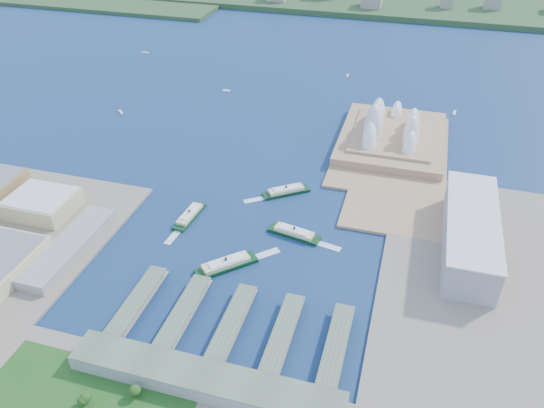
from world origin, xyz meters
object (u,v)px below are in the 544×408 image
(opera_house, at_px, (394,121))
(ferry_c, at_px, (226,263))
(ferry_b, at_px, (286,190))
(ferry_d, at_px, (294,231))
(ferry_a, at_px, (189,214))
(toaster_building, at_px, (470,233))

(opera_house, bearing_deg, ferry_c, -112.81)
(ferry_b, height_order, ferry_d, ferry_d)
(ferry_a, xyz_separation_m, ferry_d, (111.41, 0.95, 0.22))
(opera_house, height_order, ferry_b, opera_house)
(ferry_c, relative_size, ferry_d, 1.11)
(ferry_b, xyz_separation_m, ferry_c, (-20.67, -135.32, 0.58))
(ferry_b, relative_size, ferry_d, 0.99)
(opera_house, distance_m, ferry_c, 313.53)
(opera_house, relative_size, ferry_c, 3.05)
(ferry_b, relative_size, ferry_c, 0.90)
(ferry_a, bearing_deg, toaster_building, 10.07)
(toaster_building, distance_m, ferry_d, 165.76)
(ferry_b, bearing_deg, opera_house, 110.36)
(toaster_building, distance_m, ferry_c, 229.21)
(ferry_a, relative_size, ferry_c, 0.86)
(opera_house, xyz_separation_m, ferry_b, (-100.45, -152.66, -27.00))
(opera_house, height_order, ferry_c, opera_house)
(toaster_building, bearing_deg, ferry_c, -157.38)
(toaster_building, distance_m, ferry_a, 276.26)
(ferry_c, bearing_deg, toaster_building, -111.60)
(toaster_building, xyz_separation_m, ferry_d, (-163.26, -24.16, -15.46))
(toaster_building, height_order, ferry_d, toaster_building)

